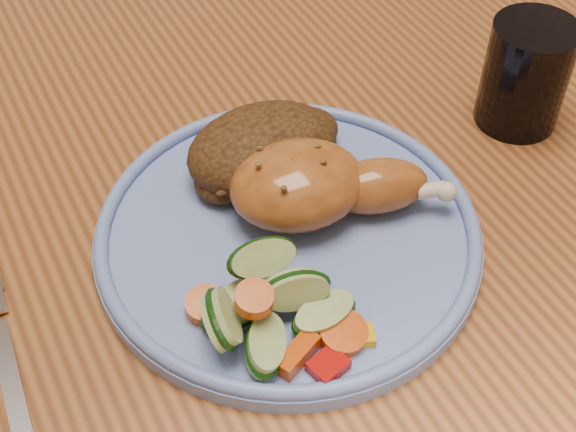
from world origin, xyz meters
The scene contains 9 objects.
dining_table centered at (0.00, 0.00, 0.67)m, with size 0.90×1.40×0.75m.
chair_far centered at (0.00, 0.63, 0.49)m, with size 0.42×0.42×0.91m.
plate centered at (-0.03, -0.13, 0.76)m, with size 0.26×0.26×0.01m, color #657EC7.
plate_rim centered at (-0.03, -0.13, 0.77)m, with size 0.26×0.26×0.01m, color #657EC7.
chicken_leg centered at (0.00, -0.12, 0.79)m, with size 0.15×0.10×0.05m.
rice_pilaf centered at (-0.01, -0.07, 0.78)m, with size 0.12×0.08×0.05m.
vegetable_pile centered at (-0.07, -0.19, 0.78)m, with size 0.10×0.10×0.05m.
fork centered at (-0.22, -0.13, 0.75)m, with size 0.02×0.15×0.00m.
drinking_glass centered at (0.20, -0.10, 0.79)m, with size 0.07×0.07×0.09m, color black.
Camera 1 is at (-0.19, -0.45, 1.17)m, focal length 50.00 mm.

